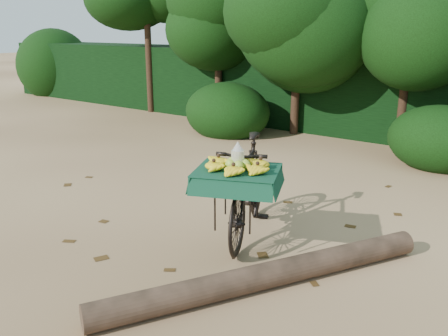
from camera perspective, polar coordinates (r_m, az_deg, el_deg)
The scene contains 7 objects.
ground at distance 5.80m, azimuth -0.79°, elevation -7.19°, with size 80.00×80.00×0.00m, color tan.
vendor_bicycle at distance 5.40m, azimuth 2.86°, elevation -2.24°, with size 1.37×2.02×1.16m.
fallen_log at distance 4.54m, azimuth 5.32°, elevation -12.71°, with size 0.24×0.24×3.38m, color brown.
hedge_backdrop at distance 11.09m, azimuth 19.54°, elevation 8.22°, with size 26.00×1.80×1.80m, color black.
tree_row at distance 10.46m, azimuth 15.28°, elevation 14.20°, with size 14.50×2.00×4.00m, color black, non-canonical shape.
bush_clumps at distance 9.14m, azimuth 18.44°, elevation 3.83°, with size 8.80×1.70×0.90m, color black, non-canonical shape.
leaf_litter at distance 6.28m, azimuth 2.82°, elevation -5.21°, with size 7.00×7.30×0.01m, color #452D12, non-canonical shape.
Camera 1 is at (3.22, -4.21, 2.34)m, focal length 38.00 mm.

